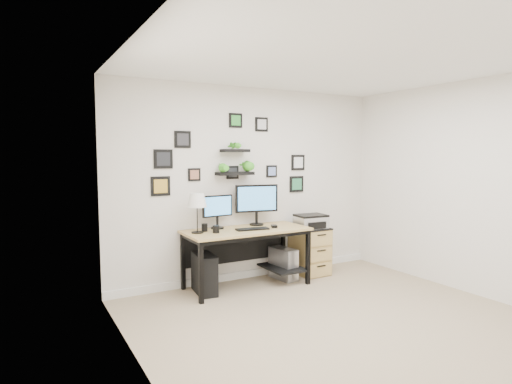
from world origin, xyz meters
TOP-DOWN VIEW (x-y plane):
  - room at (0.00, 1.98)m, footprint 4.00×4.00m
  - desk at (-0.24, 1.67)m, footprint 1.60×0.70m
  - monitor_left at (-0.58, 1.85)m, footprint 0.42×0.18m
  - monitor_right at (-0.01, 1.84)m, footprint 0.58×0.22m
  - keyboard at (-0.23, 1.55)m, footprint 0.43×0.19m
  - mouse at (0.10, 1.56)m, footprint 0.11×0.13m
  - table_lamp at (-0.92, 1.69)m, footprint 0.24×0.24m
  - mug at (-0.72, 1.58)m, footprint 0.08×0.08m
  - pen_cup at (-0.80, 1.75)m, footprint 0.08×0.08m
  - pc_tower_black at (-0.85, 1.67)m, footprint 0.27×0.50m
  - pc_tower_grey at (0.32, 1.68)m, footprint 0.24×0.45m
  - file_cabinet at (0.80, 1.72)m, footprint 0.43×0.53m
  - printer at (0.78, 1.68)m, footprint 0.44×0.36m
  - wall_decor at (-0.30, 1.93)m, footprint 2.27×0.18m

SIDE VIEW (x-z plane):
  - room at x=0.00m, z-range -1.95..2.05m
  - pc_tower_grey at x=0.32m, z-range 0.00..0.43m
  - pc_tower_black at x=-0.85m, z-range 0.00..0.48m
  - file_cabinet at x=0.80m, z-range 0.00..0.67m
  - desk at x=-0.24m, z-range 0.25..1.00m
  - keyboard at x=-0.23m, z-range 0.75..0.77m
  - printer at x=0.78m, z-range 0.67..0.86m
  - mouse at x=0.10m, z-range 0.75..0.78m
  - mug at x=-0.72m, z-range 0.75..0.84m
  - pen_cup at x=-0.80m, z-range 0.75..0.85m
  - monitor_left at x=-0.58m, z-range 0.79..1.22m
  - monitor_right at x=-0.01m, z-range 0.80..1.35m
  - table_lamp at x=-0.92m, z-range 0.90..1.38m
  - wall_decor at x=-0.30m, z-range 1.09..2.18m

